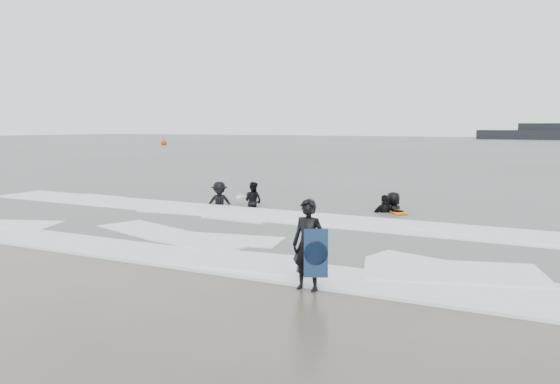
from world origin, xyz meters
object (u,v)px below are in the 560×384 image
at_px(surfer_centre, 308,290).
at_px(surfer_right_far, 393,212).
at_px(buoy, 164,143).
at_px(surfer_breaker, 220,206).
at_px(vessel_horizon, 542,134).
at_px(surfer_right_near, 385,214).
at_px(surfer_wading, 253,208).

xyz_separation_m(surfer_centre, surfer_right_far, (-1.26, 10.71, 0.00)).
bearing_deg(buoy, surfer_centre, -48.55).
relative_size(surfer_right_far, buoy, 1.19).
distance_m(surfer_breaker, vessel_horizon, 126.27).
xyz_separation_m(surfer_right_far, vessel_horizon, (0.73, 124.33, 1.47)).
relative_size(surfer_breaker, surfer_right_far, 0.96).
relative_size(surfer_right_near, buoy, 1.14).
bearing_deg(buoy, surfer_right_far, -43.91).
bearing_deg(surfer_centre, surfer_wading, 128.58).
bearing_deg(buoy, surfer_breaker, -48.70).
bearing_deg(surfer_right_near, surfer_wading, -19.21).
distance_m(buoy, vessel_horizon, 90.60).
distance_m(surfer_wading, buoy, 73.28).
xyz_separation_m(surfer_breaker, vessel_horizon, (7.67, 126.03, 1.47)).
bearing_deg(surfer_breaker, surfer_centre, -81.11).
distance_m(surfer_wading, surfer_breaker, 1.53).
relative_size(surfer_right_far, vessel_horizon, 0.07).
relative_size(surfer_right_near, surfer_right_far, 0.96).
bearing_deg(surfer_wading, vessel_horizon, -86.98).
distance_m(surfer_right_far, vessel_horizon, 124.34).
bearing_deg(surfer_breaker, surfer_right_far, -19.69).
bearing_deg(surfer_centre, buoy, 134.04).
bearing_deg(surfer_right_far, surfer_right_near, 12.14).
xyz_separation_m(surfer_wading, surfer_breaker, (-1.51, -0.21, 0.00)).
xyz_separation_m(surfer_centre, surfer_wading, (-6.70, 9.22, 0.00)).
bearing_deg(surfer_wading, surfer_breaker, 13.75).
xyz_separation_m(surfer_right_near, surfer_right_far, (0.19, 0.45, 0.00)).
bearing_deg(surfer_right_near, surfer_centre, 67.58).
relative_size(surfer_centre, surfer_right_far, 0.97).
height_order(surfer_breaker, buoy, buoy).
distance_m(surfer_wading, surfer_right_near, 5.35).
relative_size(surfer_wading, surfer_breaker, 0.86).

